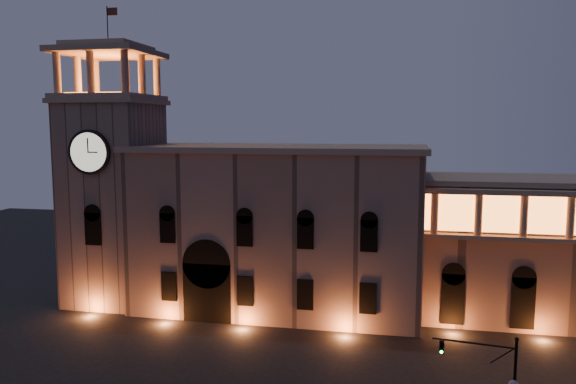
% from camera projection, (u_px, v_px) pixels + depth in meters
% --- Properties ---
extents(government_building, '(30.80, 12.80, 17.60)m').
position_uv_depth(government_building, '(277.00, 228.00, 60.07)').
color(government_building, '#886959').
rests_on(government_building, ground).
extents(clock_tower, '(9.80, 9.80, 32.40)m').
position_uv_depth(clock_tower, '(114.00, 191.00, 62.31)').
color(clock_tower, '#886959').
rests_on(clock_tower, ground).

